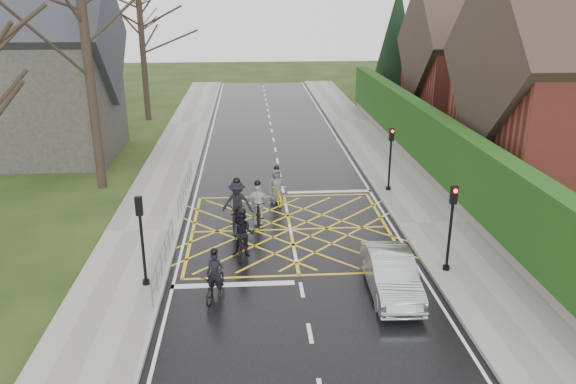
{
  "coord_description": "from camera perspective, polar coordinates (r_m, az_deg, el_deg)",
  "views": [
    {
      "loc": [
        -1.6,
        -21.17,
        9.19
      ],
      "look_at": [
        -0.03,
        0.96,
        1.3
      ],
      "focal_mm": 35.0,
      "sensor_mm": 36.0,
      "label": 1
    }
  ],
  "objects": [
    {
      "name": "cyclist_mid",
      "position": [
        23.35,
        -5.17,
        -1.65
      ],
      "size": [
        1.32,
        2.24,
        2.1
      ],
      "rotation": [
        0.0,
        0.0,
        -0.12
      ],
      "color": "black",
      "rests_on": "ground"
    },
    {
      "name": "sidewalk_right",
      "position": [
        24.27,
        14.53,
        -3.15
      ],
      "size": [
        3.0,
        80.0,
        0.15
      ],
      "primitive_type": "cube",
      "color": "gray",
      "rests_on": "ground"
    },
    {
      "name": "tree_near",
      "position": [
        28.19,
        -20.06,
        15.85
      ],
      "size": [
        9.24,
        9.24,
        11.44
      ],
      "color": "black",
      "rests_on": "ground"
    },
    {
      "name": "cyclist_lead",
      "position": [
        25.83,
        -1.17,
        0.19
      ],
      "size": [
        0.97,
        1.93,
        1.79
      ],
      "rotation": [
        0.0,
        0.0,
        0.18
      ],
      "color": "gold",
      "rests_on": "ground"
    },
    {
      "name": "house_far",
      "position": [
        42.72,
        18.91,
        12.06
      ],
      "size": [
        9.8,
        8.8,
        10.3
      ],
      "color": "maroon",
      "rests_on": "ground"
    },
    {
      "name": "tree_mid",
      "position": [
        36.17,
        -18.39,
        17.75
      ],
      "size": [
        10.08,
        10.08,
        12.48
      ],
      "color": "black",
      "rests_on": "ground"
    },
    {
      "name": "hedge",
      "position": [
        29.6,
        14.54,
        5.08
      ],
      "size": [
        0.9,
        38.0,
        2.8
      ],
      "primitive_type": "cube",
      "color": "#163C10",
      "rests_on": "stone_wall"
    },
    {
      "name": "ground",
      "position": [
        23.14,
        0.24,
        -3.83
      ],
      "size": [
        120.0,
        120.0,
        0.0
      ],
      "primitive_type": "plane",
      "color": "black",
      "rests_on": "ground"
    },
    {
      "name": "cyclist_rear",
      "position": [
        18.2,
        -7.4,
        -8.98
      ],
      "size": [
        1.01,
        1.82,
        1.68
      ],
      "rotation": [
        0.0,
        0.0,
        -0.25
      ],
      "color": "black",
      "rests_on": "ground"
    },
    {
      "name": "road",
      "position": [
        23.14,
        0.24,
        -3.82
      ],
      "size": [
        9.0,
        80.0,
        0.01
      ],
      "primitive_type": "cube",
      "color": "black",
      "rests_on": "ground"
    },
    {
      "name": "church",
      "position": [
        35.51,
        -24.13,
        11.02
      ],
      "size": [
        8.8,
        7.8,
        11.0
      ],
      "color": "#2D2B28",
      "rests_on": "ground"
    },
    {
      "name": "cyclist_back",
      "position": [
        20.64,
        -4.59,
        -4.74
      ],
      "size": [
        0.94,
        1.95,
        1.89
      ],
      "rotation": [
        0.0,
        0.0,
        -0.16
      ],
      "color": "black",
      "rests_on": "ground"
    },
    {
      "name": "sidewalk_left",
      "position": [
        23.47,
        -14.57,
        -3.95
      ],
      "size": [
        3.0,
        80.0,
        0.15
      ],
      "primitive_type": "cube",
      "color": "gray",
      "rests_on": "ground"
    },
    {
      "name": "stone_wall",
      "position": [
        30.07,
        14.26,
        1.85
      ],
      "size": [
        0.5,
        38.0,
        0.7
      ],
      "primitive_type": "cube",
      "color": "slate",
      "rests_on": "ground"
    },
    {
      "name": "traffic_light_sw",
      "position": [
        18.63,
        -14.58,
        -4.94
      ],
      "size": [
        0.24,
        0.31,
        3.21
      ],
      "color": "black",
      "rests_on": "ground"
    },
    {
      "name": "conifer",
      "position": [
        48.94,
        10.92,
        14.31
      ],
      "size": [
        4.6,
        4.6,
        10.0
      ],
      "color": "black",
      "rests_on": "ground"
    },
    {
      "name": "car",
      "position": [
        18.5,
        10.45,
        -8.23
      ],
      "size": [
        1.53,
        4.06,
        1.32
      ],
      "primitive_type": "imported",
      "rotation": [
        0.0,
        0.0,
        -0.03
      ],
      "color": "#A7A9AE",
      "rests_on": "ground"
    },
    {
      "name": "tree_far",
      "position": [
        43.9,
        -14.76,
        16.35
      ],
      "size": [
        8.4,
        8.4,
        10.4
      ],
      "color": "black",
      "rests_on": "ground"
    },
    {
      "name": "railing_north",
      "position": [
        26.71,
        -10.41,
        0.9
      ],
      "size": [
        0.05,
        6.04,
        1.03
      ],
      "color": "slate",
      "rests_on": "ground"
    },
    {
      "name": "traffic_light_se",
      "position": [
        19.74,
        16.16,
        -3.68
      ],
      "size": [
        0.24,
        0.31,
        3.21
      ],
      "rotation": [
        0.0,
        0.0,
        3.14
      ],
      "color": "black",
      "rests_on": "ground"
    },
    {
      "name": "railing_south",
      "position": [
        19.81,
        -12.59,
        -6.06
      ],
      "size": [
        0.05,
        5.04,
        1.03
      ],
      "color": "slate",
      "rests_on": "ground"
    },
    {
      "name": "cyclist_front",
      "position": [
        23.5,
        -3.08,
        -1.63
      ],
      "size": [
        1.04,
        1.93,
        1.91
      ],
      "rotation": [
        0.0,
        0.0,
        0.03
      ],
      "color": "black",
      "rests_on": "ground"
    },
    {
      "name": "traffic_light_ne",
      "position": [
        27.3,
        10.33,
        3.24
      ],
      "size": [
        0.24,
        0.31,
        3.21
      ],
      "rotation": [
        0.0,
        0.0,
        3.14
      ],
      "color": "black",
      "rests_on": "ground"
    }
  ]
}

